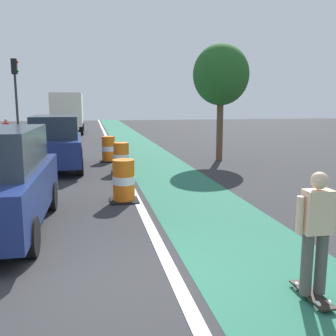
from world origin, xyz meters
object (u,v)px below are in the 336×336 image
traffic_barrel_mid (121,158)px  traffic_light_corner (16,86)px  parked_suv_second (56,142)px  street_tree_sidewalk (221,75)px  traffic_barrel_front (124,181)px  delivery_truck_down_block (68,111)px  pedestrian_crossing (6,132)px  skateboarder_on_lane (316,232)px  traffic_barrel_back (108,149)px

traffic_barrel_mid → traffic_light_corner: (-5.42, 11.10, 2.97)m
parked_suv_second → street_tree_sidewalk: bearing=8.9°
traffic_barrel_front → traffic_barrel_mid: bearing=86.3°
delivery_truck_down_block → pedestrian_crossing: bearing=-107.5°
parked_suv_second → traffic_barrel_mid: parked_suv_second is taller
skateboarder_on_lane → pedestrian_crossing: skateboarder_on_lane is taller
skateboarder_on_lane → delivery_truck_down_block: delivery_truck_down_block is taller
skateboarder_on_lane → traffic_barrel_mid: bearing=99.9°
traffic_light_corner → pedestrian_crossing: 3.13m
parked_suv_second → traffic_barrel_mid: 2.64m
parked_suv_second → traffic_barrel_mid: size_ratio=4.27×
skateboarder_on_lane → street_tree_sidewalk: street_tree_sidewalk is taller
skateboarder_on_lane → traffic_barrel_front: 5.86m
traffic_barrel_back → pedestrian_crossing: (-5.46, 6.77, 0.33)m
traffic_barrel_back → pedestrian_crossing: size_ratio=0.68×
traffic_barrel_back → street_tree_sidewalk: street_tree_sidewalk is taller
parked_suv_second → traffic_barrel_front: 5.70m
traffic_barrel_mid → street_tree_sidewalk: 5.87m
pedestrian_crossing → street_tree_sidewalk: street_tree_sidewalk is taller
skateboarder_on_lane → pedestrian_crossing: size_ratio=1.05×
parked_suv_second → delivery_truck_down_block: size_ratio=0.61×
traffic_barrel_mid → pedestrian_crossing: 11.10m
traffic_barrel_mid → traffic_light_corner: traffic_light_corner is taller
traffic_barrel_back → traffic_light_corner: size_ratio=0.21×
traffic_barrel_front → pedestrian_crossing: pedestrian_crossing is taller
pedestrian_crossing → skateboarder_on_lane: bearing=-68.7°
traffic_light_corner → street_tree_sidewalk: traffic_light_corner is taller
delivery_truck_down_block → traffic_barrel_front: bearing=-83.7°
skateboarder_on_lane → street_tree_sidewalk: bearing=76.8°
delivery_truck_down_block → street_tree_sidewalk: street_tree_sidewalk is taller
traffic_light_corner → pedestrian_crossing: bearing=-102.8°
traffic_barrel_mid → delivery_truck_down_block: bearing=98.5°
traffic_light_corner → pedestrian_crossing: traffic_light_corner is taller
traffic_light_corner → street_tree_sidewalk: size_ratio=1.02×
traffic_barrel_back → delivery_truck_down_block: size_ratio=0.14×
skateboarder_on_lane → delivery_truck_down_block: bearing=99.0°
delivery_truck_down_block → pedestrian_crossing: delivery_truck_down_block is taller
skateboarder_on_lane → parked_suv_second: 11.52m
delivery_truck_down_block → pedestrian_crossing: (-2.98, -9.45, -0.98)m
pedestrian_crossing → street_tree_sidewalk: size_ratio=0.32×
traffic_barrel_back → delivery_truck_down_block: 16.46m
parked_suv_second → traffic_barrel_front: parked_suv_second is taller
skateboarder_on_lane → traffic_barrel_back: skateboarder_on_lane is taller
parked_suv_second → traffic_barrel_front: bearing=-68.5°
delivery_truck_down_block → traffic_barrel_mid: bearing=-81.5°
traffic_barrel_mid → traffic_barrel_front: bearing=-93.7°
traffic_barrel_back → traffic_barrel_mid: bearing=-82.8°
pedestrian_crossing → traffic_barrel_back: bearing=-51.1°
pedestrian_crossing → parked_suv_second: bearing=-67.7°
skateboarder_on_lane → traffic_light_corner: traffic_light_corner is taller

